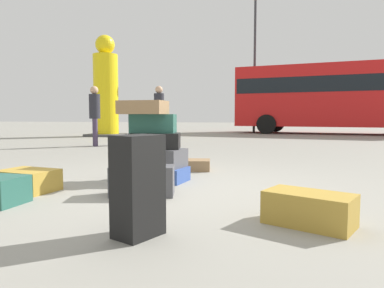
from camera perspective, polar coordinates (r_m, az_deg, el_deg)
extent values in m
plane|color=gray|center=(4.21, -3.57, -7.09)|extent=(80.00, 80.00, 0.00)
cube|color=#334F99|center=(4.67, -5.21, -4.80)|extent=(0.75, 0.54, 0.18)
cube|color=#4C4C51|center=(4.68, -5.29, -2.19)|extent=(0.72, 0.54, 0.24)
cube|color=black|center=(4.69, -5.86, 0.51)|extent=(0.70, 0.52, 0.20)
cube|color=#26594C|center=(4.76, -6.18, 3.27)|extent=(0.62, 0.45, 0.25)
cube|color=olive|center=(4.60, -7.85, 5.80)|extent=(0.60, 0.40, 0.17)
cube|color=#B28C33|center=(4.43, -24.71, -5.32)|extent=(0.66, 0.53, 0.24)
cube|color=#4C4C51|center=(3.85, -7.93, -5.81)|extent=(0.72, 0.45, 0.32)
cube|color=black|center=(2.54, -8.62, -6.65)|extent=(0.35, 0.39, 0.71)
cube|color=#B28C33|center=(2.94, 18.20, -9.81)|extent=(0.74, 0.60, 0.26)
cube|color=olive|center=(5.56, 0.23, -3.36)|extent=(0.56, 0.46, 0.16)
cylinder|color=black|center=(10.81, -5.33, 2.20)|extent=(0.12, 0.12, 0.82)
cylinder|color=black|center=(10.60, -5.18, 2.15)|extent=(0.12, 0.12, 0.82)
cylinder|color=#26262D|center=(10.70, -5.29, 6.21)|extent=(0.30, 0.30, 0.69)
sphere|color=tan|center=(10.72, -5.30, 8.64)|extent=(0.22, 0.22, 0.22)
cylinder|color=#3F334C|center=(10.39, -15.27, 1.83)|extent=(0.12, 0.12, 0.77)
cylinder|color=#3F334C|center=(10.17, -15.15, 1.77)|extent=(0.12, 0.12, 0.77)
cylinder|color=#26262D|center=(10.27, -15.29, 5.81)|extent=(0.30, 0.30, 0.67)
sphere|color=tan|center=(10.30, -15.35, 8.30)|extent=(0.22, 0.22, 0.22)
cylinder|color=yellow|center=(15.23, -13.57, 7.52)|extent=(1.00, 1.00, 3.34)
sphere|color=yellow|center=(15.48, -13.72, 15.15)|extent=(0.78, 0.78, 0.78)
cube|color=#4C4C4C|center=(15.23, -13.46, 1.42)|extent=(1.40, 1.40, 0.10)
cube|color=red|center=(17.95, 21.72, 7.11)|extent=(9.10, 3.96, 2.80)
cube|color=black|center=(17.98, 21.76, 8.67)|extent=(8.93, 3.95, 0.70)
cylinder|color=black|center=(19.45, 13.22, 3.26)|extent=(0.93, 0.40, 0.90)
cylinder|color=black|center=(17.00, 11.81, 3.11)|extent=(0.93, 0.40, 0.90)
cylinder|color=#333338|center=(18.17, 9.97, 12.02)|extent=(0.12, 0.12, 6.46)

